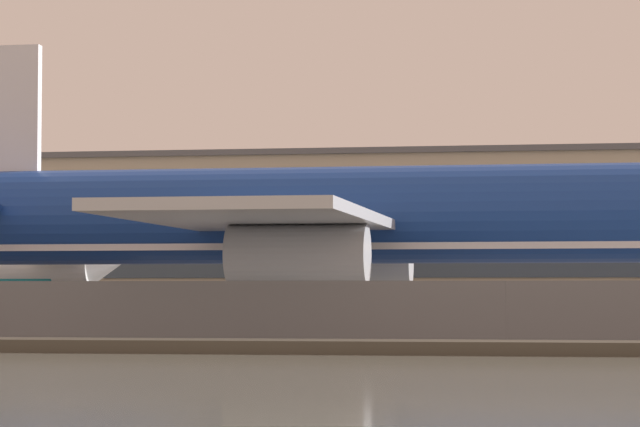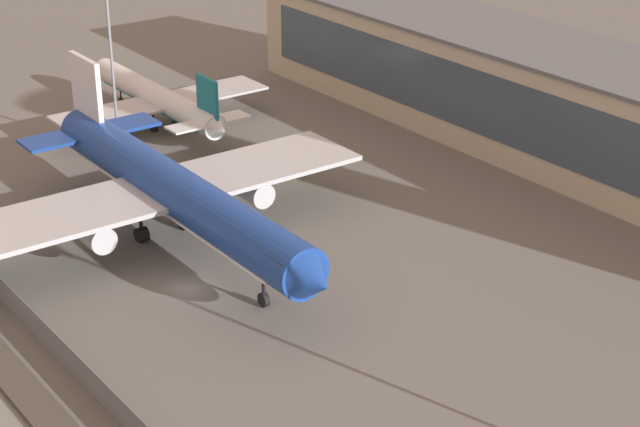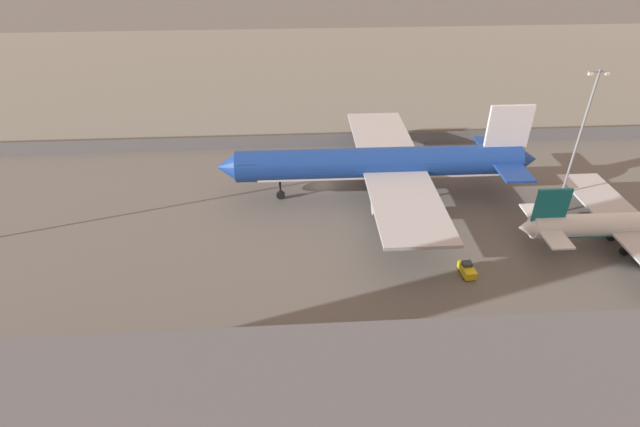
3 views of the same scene
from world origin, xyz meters
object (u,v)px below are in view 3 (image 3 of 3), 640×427
cargo_jet_blue (383,164)px  baggage_tug (467,269)px  passenger_jet_white_teal (637,224)px  apron_light_mast_apron_east (578,140)px

cargo_jet_blue → baggage_tug: cargo_jet_blue is taller
passenger_jet_white_teal → baggage_tug: 26.81m
passenger_jet_white_teal → baggage_tug: bearing=10.4°
baggage_tug → apron_light_mast_apron_east: 27.35m
passenger_jet_white_teal → baggage_tug: size_ratio=11.00×
baggage_tug → apron_light_mast_apron_east: bearing=-143.7°
cargo_jet_blue → apron_light_mast_apron_east: (-28.07, 7.32, 7.06)m
cargo_jet_blue → passenger_jet_white_teal: cargo_jet_blue is taller
passenger_jet_white_teal → cargo_jet_blue: bearing=-26.1°
passenger_jet_white_teal → apron_light_mast_apron_east: size_ratio=1.53×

